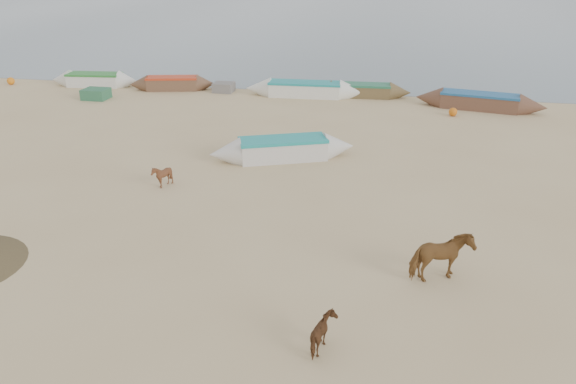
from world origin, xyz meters
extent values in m
plane|color=tan|center=(0.00, 0.00, 0.00)|extent=(140.00, 140.00, 0.00)
plane|color=slate|center=(0.00, 82.00, 0.01)|extent=(160.00, 160.00, 0.00)
imported|color=brown|center=(4.54, 1.31, 0.67)|extent=(1.75, 1.38, 1.34)
imported|color=#562F1B|center=(-5.04, 5.89, 0.43)|extent=(1.01, 0.97, 0.87)
imported|color=#57341C|center=(2.00, -2.07, 0.40)|extent=(0.88, 0.96, 0.81)
cube|color=#2D6544|center=(-14.21, 17.79, 0.30)|extent=(1.40, 1.20, 0.60)
sphere|color=#C96212|center=(6.03, 17.99, 0.22)|extent=(0.44, 0.44, 0.44)
cube|color=slate|center=(-7.43, 21.03, 0.28)|extent=(1.20, 1.10, 0.56)
sphere|color=orange|center=(-21.61, 20.28, 0.24)|extent=(0.48, 0.48, 0.48)
camera|label=1|loc=(3.15, -11.80, 7.86)|focal=35.00mm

